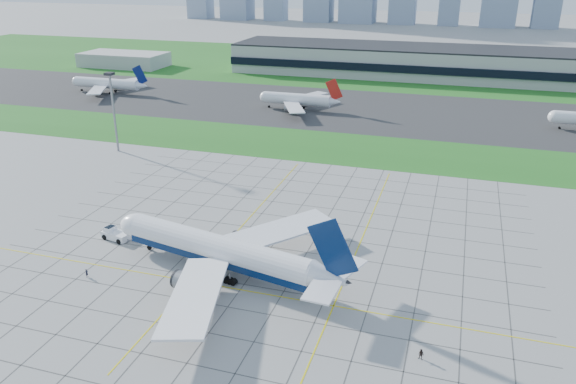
{
  "coord_description": "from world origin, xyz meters",
  "views": [
    {
      "loc": [
        35.76,
        -85.98,
        56.79
      ],
      "look_at": [
        -0.9,
        30.94,
        7.0
      ],
      "focal_mm": 35.0,
      "sensor_mm": 36.0,
      "label": 1
    }
  ],
  "objects_px": {
    "light_mast": "(113,102)",
    "crew_near": "(87,273)",
    "distant_jet_1": "(298,99)",
    "crew_far": "(421,355)",
    "distant_jet_0": "(108,83)",
    "pushback_tug": "(115,234)",
    "airliner": "(220,251)"
  },
  "relations": [
    {
      "from": "distant_jet_1",
      "to": "crew_near",
      "type": "bearing_deg",
      "value": -90.37
    },
    {
      "from": "light_mast",
      "to": "distant_jet_0",
      "type": "relative_size",
      "value": 0.6
    },
    {
      "from": "distant_jet_0",
      "to": "pushback_tug",
      "type": "bearing_deg",
      "value": -55.58
    },
    {
      "from": "airliner",
      "to": "crew_near",
      "type": "height_order",
      "value": "airliner"
    },
    {
      "from": "crew_near",
      "to": "distant_jet_1",
      "type": "distance_m",
      "value": 143.28
    },
    {
      "from": "distant_jet_0",
      "to": "distant_jet_1",
      "type": "height_order",
      "value": "same"
    },
    {
      "from": "airliner",
      "to": "crew_near",
      "type": "relative_size",
      "value": 31.93
    },
    {
      "from": "pushback_tug",
      "to": "distant_jet_1",
      "type": "xyz_separation_m",
      "value": [
        5.02,
        127.26,
        3.3
      ]
    },
    {
      "from": "crew_far",
      "to": "light_mast",
      "type": "bearing_deg",
      "value": 163.26
    },
    {
      "from": "distant_jet_1",
      "to": "light_mast",
      "type": "bearing_deg",
      "value": -119.5
    },
    {
      "from": "pushback_tug",
      "to": "distant_jet_1",
      "type": "relative_size",
      "value": 0.23
    },
    {
      "from": "crew_far",
      "to": "distant_jet_0",
      "type": "distance_m",
      "value": 221.83
    },
    {
      "from": "light_mast",
      "to": "distant_jet_1",
      "type": "distance_m",
      "value": 83.13
    },
    {
      "from": "airliner",
      "to": "distant_jet_1",
      "type": "bearing_deg",
      "value": 111.89
    },
    {
      "from": "distant_jet_0",
      "to": "distant_jet_1",
      "type": "xyz_separation_m",
      "value": [
        95.78,
        -5.2,
        -0.0
      ]
    },
    {
      "from": "light_mast",
      "to": "pushback_tug",
      "type": "height_order",
      "value": "light_mast"
    },
    {
      "from": "crew_near",
      "to": "distant_jet_0",
      "type": "distance_m",
      "value": 176.19
    },
    {
      "from": "pushback_tug",
      "to": "crew_near",
      "type": "distance_m",
      "value": 16.49
    },
    {
      "from": "light_mast",
      "to": "crew_far",
      "type": "bearing_deg",
      "value": -36.57
    },
    {
      "from": "light_mast",
      "to": "crew_far",
      "type": "xyz_separation_m",
      "value": [
        104.22,
        -77.31,
        -15.26
      ]
    },
    {
      "from": "distant_jet_1",
      "to": "crew_far",
      "type": "bearing_deg",
      "value": -66.85
    },
    {
      "from": "light_mast",
      "to": "crew_near",
      "type": "height_order",
      "value": "light_mast"
    },
    {
      "from": "distant_jet_0",
      "to": "crew_near",
      "type": "bearing_deg",
      "value": -57.42
    },
    {
      "from": "light_mast",
      "to": "crew_near",
      "type": "distance_m",
      "value": 83.24
    },
    {
      "from": "airliner",
      "to": "crew_far",
      "type": "distance_m",
      "value": 43.36
    },
    {
      "from": "crew_far",
      "to": "distant_jet_1",
      "type": "xyz_separation_m",
      "value": [
        -63.7,
        148.95,
        3.56
      ]
    },
    {
      "from": "airliner",
      "to": "crew_near",
      "type": "bearing_deg",
      "value": -146.16
    },
    {
      "from": "distant_jet_0",
      "to": "crew_far",
      "type": "bearing_deg",
      "value": -44.03
    },
    {
      "from": "light_mast",
      "to": "airliner",
      "type": "height_order",
      "value": "light_mast"
    },
    {
      "from": "airliner",
      "to": "distant_jet_1",
      "type": "xyz_separation_m",
      "value": [
        -23.37,
        133.47,
        -0.21
      ]
    },
    {
      "from": "airliner",
      "to": "crew_far",
      "type": "height_order",
      "value": "airliner"
    },
    {
      "from": "airliner",
      "to": "distant_jet_1",
      "type": "relative_size",
      "value": 1.27
    }
  ]
}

